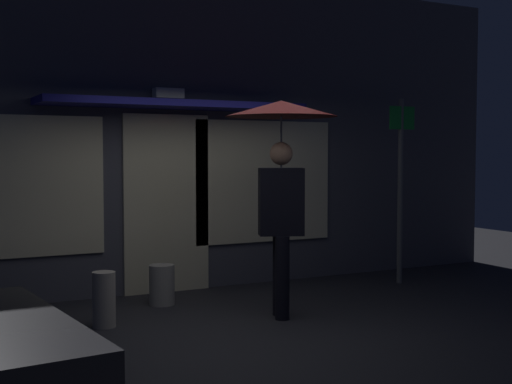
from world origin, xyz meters
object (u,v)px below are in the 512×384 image
at_px(sidewalk_bollard, 162,285).
at_px(street_sign_post, 400,179).
at_px(person_with_umbrella, 281,150).
at_px(sidewalk_bollard_2, 104,299).

bearing_deg(sidewalk_bollard, street_sign_post, -3.58).
relative_size(person_with_umbrella, street_sign_post, 0.93).
height_order(person_with_umbrella, sidewalk_bollard_2, person_with_umbrella).
bearing_deg(sidewalk_bollard, sidewalk_bollard_2, -140.87).
bearing_deg(sidewalk_bollard_2, sidewalk_bollard, 39.13).
height_order(person_with_umbrella, street_sign_post, street_sign_post).
bearing_deg(sidewalk_bollard_2, street_sign_post, 6.84).
xyz_separation_m(person_with_umbrella, sidewalk_bollard, (-0.90, 1.15, -1.53)).
height_order(sidewalk_bollard, sidewalk_bollard_2, sidewalk_bollard_2).
distance_m(sidewalk_bollard, sidewalk_bollard_2, 1.10).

